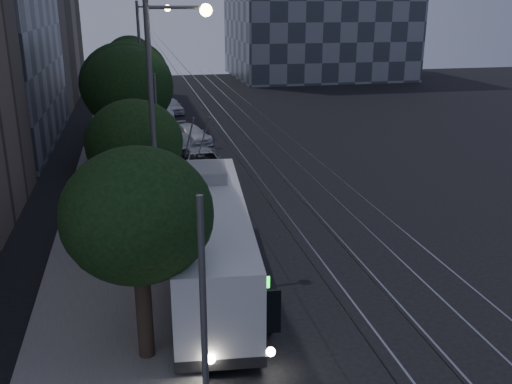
{
  "coord_description": "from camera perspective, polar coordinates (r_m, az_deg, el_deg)",
  "views": [
    {
      "loc": [
        -6.39,
        -20.18,
        9.44
      ],
      "look_at": [
        -1.58,
        2.29,
        1.82
      ],
      "focal_mm": 40.0,
      "sensor_mm": 36.0,
      "label": 1
    }
  ],
  "objects": [
    {
      "name": "car_white_b",
      "position": [
        40.81,
        -6.65,
        5.77
      ],
      "size": [
        3.33,
        4.72,
        1.27
      ],
      "primitive_type": "imported",
      "rotation": [
        0.0,
        0.0,
        0.4
      ],
      "color": "silver",
      "rests_on": "ground"
    },
    {
      "name": "ground",
      "position": [
        23.18,
        5.03,
        -5.76
      ],
      "size": [
        120.0,
        120.0,
        0.0
      ],
      "primitive_type": "plane",
      "color": "black",
      "rests_on": "ground"
    },
    {
      "name": "tree_5",
      "position": [
        56.17,
        -12.47,
        12.96
      ],
      "size": [
        4.52,
        4.52,
        6.62
      ],
      "color": "#2E2119",
      "rests_on": "ground"
    },
    {
      "name": "tree_0",
      "position": [
        14.9,
        -11.76,
        -2.35
      ],
      "size": [
        3.94,
        3.94,
        6.07
      ],
      "color": "#2E2119",
      "rests_on": "ground"
    },
    {
      "name": "car_white_a",
      "position": [
        37.36,
        -7.44,
        4.66
      ],
      "size": [
        2.13,
        4.22,
        1.38
      ],
      "primitive_type": "imported",
      "rotation": [
        0.0,
        0.0,
        -0.13
      ],
      "color": "silver",
      "rests_on": "ground"
    },
    {
      "name": "tram_rails",
      "position": [
        42.22,
        0.38,
        5.45
      ],
      "size": [
        4.52,
        90.0,
        0.02
      ],
      "color": "#92939A",
      "rests_on": "ground"
    },
    {
      "name": "streetlamp_near",
      "position": [
        20.85,
        -9.25,
        8.23
      ],
      "size": [
        2.36,
        0.44,
        9.7
      ],
      "color": "#5F5F62",
      "rests_on": "ground"
    },
    {
      "name": "car_white_c",
      "position": [
        49.82,
        -9.58,
        7.97
      ],
      "size": [
        2.23,
        4.31,
        1.35
      ],
      "primitive_type": "imported",
      "rotation": [
        0.0,
        0.0,
        0.2
      ],
      "color": "silver",
      "rests_on": "ground"
    },
    {
      "name": "tree_1",
      "position": [
        23.51,
        -12.07,
        4.76
      ],
      "size": [
        3.92,
        3.92,
        5.87
      ],
      "color": "#2E2119",
      "rests_on": "ground"
    },
    {
      "name": "trolleybus",
      "position": [
        20.1,
        -4.6,
        -4.66
      ],
      "size": [
        3.49,
        11.7,
        5.63
      ],
      "rotation": [
        0.0,
        0.0,
        -0.09
      ],
      "color": "silver",
      "rests_on": "ground"
    },
    {
      "name": "pickup_silver",
      "position": [
        32.37,
        -5.46,
        2.75
      ],
      "size": [
        2.81,
        5.71,
        1.56
      ],
      "primitive_type": "imported",
      "rotation": [
        0.0,
        0.0,
        0.04
      ],
      "color": "#989B9F",
      "rests_on": "ground"
    },
    {
      "name": "tree_4",
      "position": [
        44.54,
        -12.4,
        11.51
      ],
      "size": [
        5.52,
        5.52,
        6.94
      ],
      "color": "#2E2119",
      "rests_on": "ground"
    },
    {
      "name": "car_white_d",
      "position": [
        52.37,
        -8.48,
        8.51
      ],
      "size": [
        2.32,
        4.13,
        1.33
      ],
      "primitive_type": "imported",
      "rotation": [
        0.0,
        0.0,
        0.2
      ],
      "color": "silver",
      "rests_on": "ground"
    },
    {
      "name": "tree_2",
      "position": [
        34.03,
        -12.7,
        10.13
      ],
      "size": [
        5.21,
        5.21,
        7.19
      ],
      "color": "#2E2119",
      "rests_on": "ground"
    },
    {
      "name": "sidewalk",
      "position": [
        41.27,
        -13.35,
        4.74
      ],
      "size": [
        5.0,
        90.0,
        0.15
      ],
      "primitive_type": "cube",
      "color": "slate",
      "rests_on": "ground"
    },
    {
      "name": "tree_3",
      "position": [
        37.05,
        -12.84,
        10.48
      ],
      "size": [
        5.77,
        5.77,
        7.25
      ],
      "color": "#2E2119",
      "rests_on": "ground"
    },
    {
      "name": "overhead_wires",
      "position": [
        40.64,
        -10.1,
        9.63
      ],
      "size": [
        2.23,
        90.0,
        6.0
      ],
      "color": "black",
      "rests_on": "ground"
    },
    {
      "name": "streetlamp_far",
      "position": [
        40.84,
        -10.92,
        12.94
      ],
      "size": [
        2.34,
        0.44,
        9.61
      ],
      "color": "#5F5F62",
      "rests_on": "ground"
    }
  ]
}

